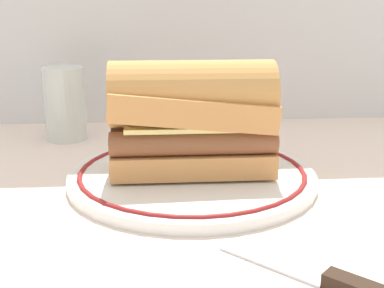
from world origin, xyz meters
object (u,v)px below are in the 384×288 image
object	(u,v)px
plate	(192,175)
butter_knife	(320,277)
sausage_sandwich	(192,116)
drinking_glass	(65,109)

from	to	relation	value
plate	butter_knife	xyz separation A→B (m)	(0.08, -0.22, -0.00)
sausage_sandwich	drinking_glass	size ratio (longest dim) A/B	1.69
plate	butter_knife	size ratio (longest dim) A/B	2.46
butter_knife	plate	bearing A→B (deg)	109.42
plate	sausage_sandwich	distance (m)	0.07
plate	sausage_sandwich	world-z (taller)	sausage_sandwich
drinking_glass	butter_knife	size ratio (longest dim) A/B	0.94
butter_knife	drinking_glass	bearing A→B (deg)	121.13
plate	drinking_glass	bearing A→B (deg)	131.59
drinking_glass	butter_knife	bearing A→B (deg)	-58.87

